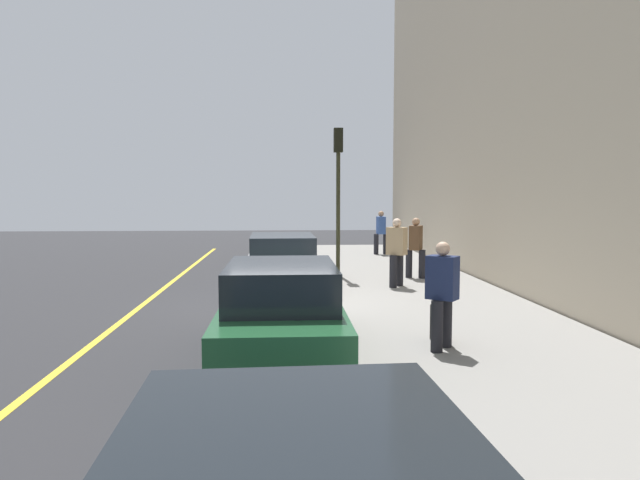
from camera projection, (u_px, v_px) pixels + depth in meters
name	position (u px, v px, depth m)	size (l,w,h in m)	color
ground_plane	(281.00, 303.00, 13.70)	(56.00, 56.00, 0.00)	#28282B
sidewalk	(419.00, 298.00, 13.90)	(28.00, 4.60, 0.15)	gray
lane_stripe_centre	(143.00, 304.00, 13.51)	(28.00, 0.14, 0.01)	gold
parked_car_green	(281.00, 311.00, 8.92)	(4.63, 1.91, 1.51)	black
parked_car_white	(282.00, 263.00, 15.20)	(4.77, 1.98, 1.51)	black
pedestrian_blue_coat	(381.00, 231.00, 23.40)	(0.49, 0.57, 1.74)	black
pedestrian_navy_coat	(442.00, 292.00, 8.96)	(0.50, 0.53, 1.68)	black
pedestrian_brown_coat	(416.00, 246.00, 16.71)	(0.55, 0.53, 1.73)	black
pedestrian_tan_coat	(397.00, 250.00, 15.12)	(0.53, 0.57, 1.78)	black
traffic_light_pole	(338.00, 176.00, 17.09)	(0.35, 0.26, 4.33)	#2D2D19
rolling_suitcase	(439.00, 324.00, 9.49)	(0.34, 0.22, 0.94)	black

